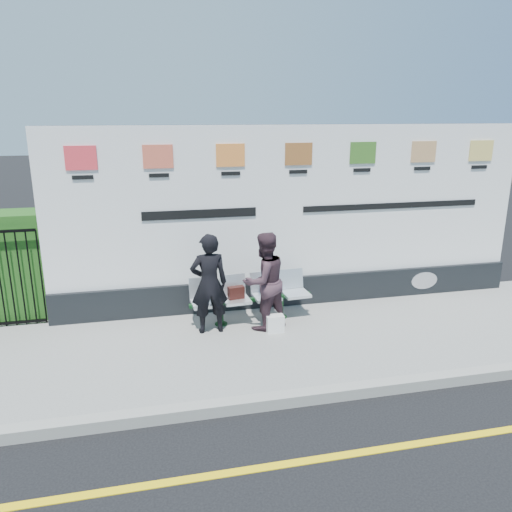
{
  "coord_description": "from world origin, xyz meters",
  "views": [
    {
      "loc": [
        -1.94,
        -3.94,
        3.3
      ],
      "look_at": [
        -0.37,
        3.01,
        1.25
      ],
      "focal_mm": 35.0,
      "sensor_mm": 36.0,
      "label": 1
    }
  ],
  "objects": [
    {
      "name": "ground",
      "position": [
        0.0,
        0.0,
        0.0
      ],
      "size": [
        80.0,
        80.0,
        0.0
      ],
      "primitive_type": "plane",
      "color": "black"
    },
    {
      "name": "pavement",
      "position": [
        0.0,
        2.5,
        0.06
      ],
      "size": [
        14.0,
        3.0,
        0.12
      ],
      "primitive_type": "cube",
      "color": "gray",
      "rests_on": "ground"
    },
    {
      "name": "kerb",
      "position": [
        0.0,
        1.0,
        0.07
      ],
      "size": [
        14.0,
        0.18,
        0.14
      ],
      "primitive_type": "cube",
      "color": "gray",
      "rests_on": "ground"
    },
    {
      "name": "yellow_line",
      "position": [
        0.0,
        0.0,
        0.0
      ],
      "size": [
        14.0,
        0.1,
        0.01
      ],
      "primitive_type": "cube",
      "color": "yellow",
      "rests_on": "ground"
    },
    {
      "name": "billboard",
      "position": [
        0.5,
        3.85,
        1.42
      ],
      "size": [
        8.0,
        0.3,
        3.0
      ],
      "color": "black",
      "rests_on": "pavement"
    },
    {
      "name": "bench",
      "position": [
        -0.39,
        3.22,
        0.32
      ],
      "size": [
        1.91,
        0.63,
        0.4
      ],
      "primitive_type": null,
      "rotation": [
        0.0,
        0.0,
        0.07
      ],
      "color": "silver",
      "rests_on": "pavement"
    },
    {
      "name": "woman_left",
      "position": [
        -1.08,
        2.98,
        0.88
      ],
      "size": [
        0.56,
        0.38,
        1.52
      ],
      "primitive_type": "imported",
      "rotation": [
        0.0,
        0.0,
        3.17
      ],
      "color": "black",
      "rests_on": "pavement"
    },
    {
      "name": "woman_right",
      "position": [
        -0.26,
        2.94,
        0.87
      ],
      "size": [
        0.89,
        0.81,
        1.5
      ],
      "primitive_type": "imported",
      "rotation": [
        0.0,
        0.0,
        3.54
      ],
      "color": "#3D2730",
      "rests_on": "pavement"
    },
    {
      "name": "handbag_brown",
      "position": [
        -0.64,
        3.21,
        0.62
      ],
      "size": [
        0.26,
        0.14,
        0.2
      ],
      "primitive_type": "cube",
      "rotation": [
        0.0,
        0.0,
        0.16
      ],
      "color": "black",
      "rests_on": "bench"
    },
    {
      "name": "carrier_bag_white",
      "position": [
        -0.14,
        2.74,
        0.25
      ],
      "size": [
        0.26,
        0.16,
        0.26
      ],
      "primitive_type": "cube",
      "color": "white",
      "rests_on": "pavement"
    }
  ]
}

